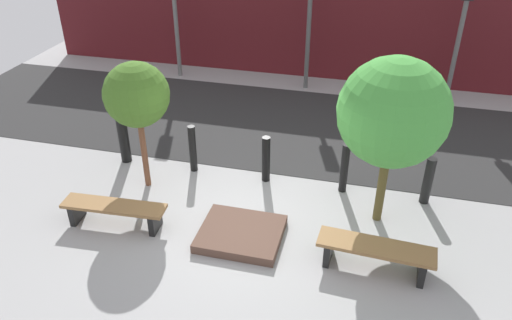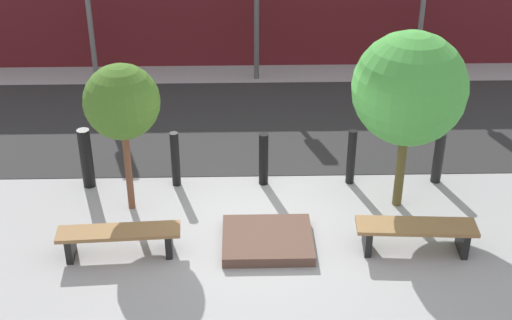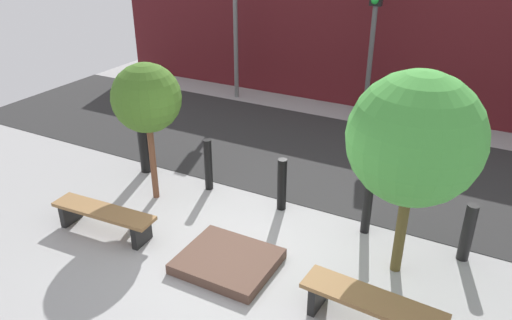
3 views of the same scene
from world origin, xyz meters
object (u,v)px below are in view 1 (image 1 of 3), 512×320
object	(u,v)px
tree_behind_right_bench	(393,113)
bollard_far_right	(428,181)
planter_bed	(241,234)
bollard_far_left	(124,138)
bench_right	(375,252)
bollard_center	(266,159)
bollard_right	(344,168)
bollard_left	(193,149)
traffic_light_mid_east	(465,12)
tree_behind_left_bench	(137,95)
bench_left	(114,210)

from	to	relation	value
tree_behind_right_bench	bollard_far_right	size ratio (longest dim) A/B	3.18
planter_bed	bollard_far_left	bearing A→B (deg)	148.92
bench_right	bollard_center	bearing A→B (deg)	140.90
bollard_right	bollard_far_right	distance (m)	1.53
bollard_center	bollard_far_right	world-z (taller)	bollard_center
bollard_left	traffic_light_mid_east	distance (m)	7.44
bollard_center	traffic_light_mid_east	bearing A→B (deg)	52.23
bollard_center	bollard_far_left	bearing A→B (deg)	180.00
planter_bed	bollard_right	distance (m)	2.43
bench_right	tree_behind_right_bench	xyz separation A→B (m)	(0.00, 1.31, 1.77)
bollard_far_left	bollard_right	xyz separation A→B (m)	(4.59, 0.00, -0.03)
tree_behind_right_bench	bollard_left	xyz separation A→B (m)	(-3.75, 0.73, -1.59)
tree_behind_left_bench	tree_behind_right_bench	xyz separation A→B (m)	(4.44, 0.00, 0.18)
bollard_left	bollard_far_right	bearing A→B (deg)	0.00
bollard_left	bollard_right	bearing A→B (deg)	0.00
bench_right	bollard_left	bearing A→B (deg)	154.92
bench_right	bollard_far_left	distance (m)	5.67
tree_behind_right_bench	bench_left	bearing A→B (deg)	-163.58
bollard_right	tree_behind_left_bench	bearing A→B (deg)	-168.94
bench_left	tree_behind_left_bench	distance (m)	2.07
bench_left	bollard_left	distance (m)	2.17
bench_right	bollard_right	world-z (taller)	bollard_right
tree_behind_left_bench	bollard_far_left	bearing A→B (deg)	138.72
bollard_far_left	tree_behind_left_bench	bearing A→B (deg)	-41.28
bollard_far_right	traffic_light_mid_east	world-z (taller)	traffic_light_mid_east
bench_right	planter_bed	bearing A→B (deg)	178.35
bollard_far_left	bollard_right	bearing A→B (deg)	0.00
bench_left	bollard_right	bearing A→B (deg)	25.08
planter_bed	bollard_right	world-z (taller)	bollard_right
bench_right	tree_behind_left_bench	bearing A→B (deg)	167.07
bench_left	planter_bed	world-z (taller)	bench_left
tree_behind_left_bench	bollard_center	size ratio (longest dim) A/B	2.60
bench_left	bollard_far_right	bearing A→B (deg)	17.66
bench_left	bollard_right	xyz separation A→B (m)	(3.75, 2.04, 0.19)
bollard_far_left	planter_bed	bearing A→B (deg)	-31.08
bench_right	tree_behind_right_bench	size ratio (longest dim) A/B	0.61
tree_behind_left_bench	bollard_left	bearing A→B (deg)	46.59
bench_left	planter_bed	bearing A→B (deg)	1.65
bollard_far_left	bollard_far_right	bearing A→B (deg)	0.00
planter_bed	bollard_center	world-z (taller)	bollard_center
tree_behind_right_bench	bollard_center	xyz separation A→B (m)	(-2.22, 0.73, -1.61)
bench_right	bollard_left	world-z (taller)	bollard_left
planter_bed	bollard_left	distance (m)	2.43
bench_left	bollard_left	bearing A→B (deg)	67.76
tree_behind_left_bench	tree_behind_right_bench	distance (m)	4.45
bollard_far_left	bollard_left	xyz separation A→B (m)	(1.53, 0.00, -0.04)
tree_behind_left_bench	bollard_center	xyz separation A→B (m)	(2.22, 0.73, -1.43)
traffic_light_mid_east	tree_behind_left_bench	bearing A→B (deg)	-136.94
bollard_center	bollard_far_right	bearing A→B (deg)	0.00
bench_right	bollard_far_right	world-z (taller)	bollard_far_right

